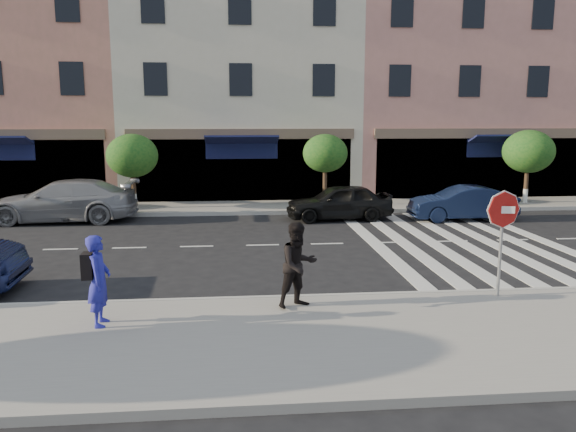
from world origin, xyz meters
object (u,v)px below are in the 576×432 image
Objects in this scene: walker at (298,265)px; car_far_right at (462,203)px; stop_sign at (503,219)px; photographer at (99,280)px; car_far_left at (63,201)px; car_far_mid at (339,202)px.

walker is 12.25m from car_far_right.
car_far_right is at bearing 83.13° from stop_sign.
walker reaches higher than car_far_right.
car_far_left is at bearing 17.64° from photographer.
photographer is 12.23m from car_far_left.
car_far_mid is at bearing 110.01° from stop_sign.
stop_sign reaches higher than car_far_left.
walker is (-4.26, -0.27, -0.80)m from stop_sign.
stop_sign is 0.57× the size of car_far_right.
photographer is 12.68m from car_far_mid.
photographer is (-7.91, -0.93, -0.82)m from stop_sign.
stop_sign is 4.34m from walker.
walker reaches higher than photographer.
car_far_mid is 1.02× the size of car_far_right.
walker is at bearing -18.42° from car_far_mid.
stop_sign is 0.56× the size of car_far_mid.
photographer reaches higher than car_far_right.
car_far_left reaches higher than car_far_right.
car_far_mid is (2.72, 10.30, -0.31)m from walker.
car_far_right is at bearing 86.16° from car_far_left.
car_far_left is (-11.92, 10.62, -1.01)m from stop_sign.
photographer is at bearing -45.01° from car_far_right.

